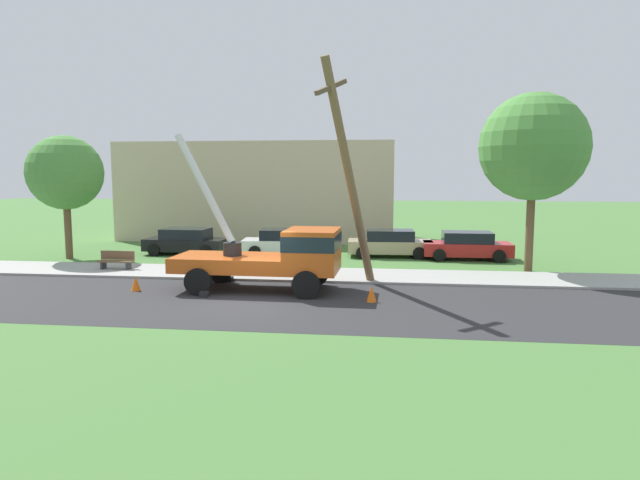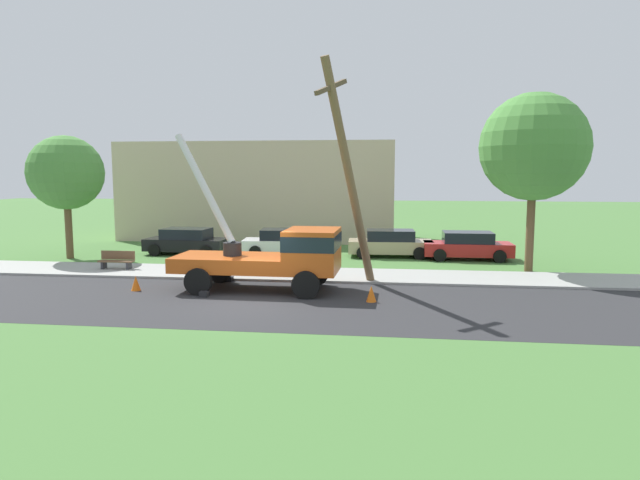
% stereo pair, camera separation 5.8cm
% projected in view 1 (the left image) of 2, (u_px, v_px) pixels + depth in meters
% --- Properties ---
extents(ground_plane, '(120.00, 120.00, 0.00)m').
position_uv_depth(ground_plane, '(305.00, 253.00, 31.03)').
color(ground_plane, '#477538').
extents(road_asphalt, '(80.00, 7.17, 0.01)m').
position_uv_depth(road_asphalt, '(253.00, 302.00, 19.21)').
color(road_asphalt, '#2B2B2D').
rests_on(road_asphalt, ground).
extents(sidewalk_strip, '(80.00, 3.18, 0.10)m').
position_uv_depth(sidewalk_strip, '(282.00, 274.00, 24.30)').
color(sidewalk_strip, '#9E9E99').
rests_on(sidewalk_strip, ground).
extents(utility_truck, '(6.76, 3.21, 5.98)m').
position_uv_depth(utility_truck, '(278.00, 254.00, 20.93)').
color(utility_truck, '#C65119').
rests_on(utility_truck, ground).
extents(leaning_utility_pole, '(2.13, 3.36, 8.55)m').
position_uv_depth(leaning_utility_pole, '(349.00, 174.00, 20.91)').
color(leaning_utility_pole, brown).
rests_on(leaning_utility_pole, ground).
extents(traffic_cone_ahead, '(0.36, 0.36, 0.56)m').
position_uv_depth(traffic_cone_ahead, '(371.00, 294.00, 19.22)').
color(traffic_cone_ahead, orange).
rests_on(traffic_cone_ahead, ground).
extents(traffic_cone_behind, '(0.36, 0.36, 0.56)m').
position_uv_depth(traffic_cone_behind, '(136.00, 283.00, 21.02)').
color(traffic_cone_behind, orange).
rests_on(traffic_cone_behind, ground).
extents(parked_sedan_black, '(4.49, 2.17, 1.42)m').
position_uv_depth(parked_sedan_black, '(186.00, 241.00, 30.36)').
color(parked_sedan_black, black).
rests_on(parked_sedan_black, ground).
extents(parked_sedan_white, '(4.54, 2.27, 1.42)m').
position_uv_depth(parked_sedan_white, '(284.00, 242.00, 29.96)').
color(parked_sedan_white, silver).
rests_on(parked_sedan_white, ground).
extents(parked_sedan_tan, '(4.48, 2.15, 1.42)m').
position_uv_depth(parked_sedan_tan, '(390.00, 243.00, 29.56)').
color(parked_sedan_tan, tan).
rests_on(parked_sedan_tan, ground).
extents(parked_sedan_red, '(4.40, 2.02, 1.42)m').
position_uv_depth(parked_sedan_red, '(467.00, 246.00, 28.59)').
color(parked_sedan_red, '#B21E1E').
rests_on(parked_sedan_red, ground).
extents(park_bench, '(1.60, 0.45, 0.90)m').
position_uv_depth(park_bench, '(116.00, 261.00, 25.26)').
color(park_bench, brown).
rests_on(park_bench, ground).
extents(roadside_tree_near, '(4.74, 4.74, 7.93)m').
position_uv_depth(roadside_tree_near, '(533.00, 147.00, 24.56)').
color(roadside_tree_near, brown).
rests_on(roadside_tree_near, ground).
extents(roadside_tree_far, '(3.78, 3.78, 6.32)m').
position_uv_depth(roadside_tree_far, '(65.00, 173.00, 28.48)').
color(roadside_tree_far, brown).
rests_on(roadside_tree_far, ground).
extents(lowrise_building_backdrop, '(18.00, 6.00, 6.40)m').
position_uv_depth(lowrise_building_backdrop, '(260.00, 191.00, 37.81)').
color(lowrise_building_backdrop, '#C6B293').
rests_on(lowrise_building_backdrop, ground).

